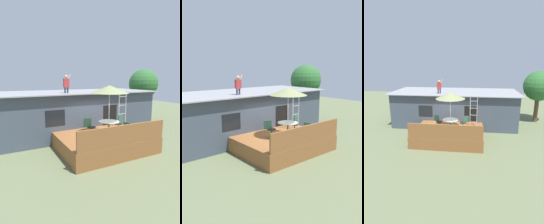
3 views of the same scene
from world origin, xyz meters
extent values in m
plane|color=#66704C|center=(0.00, 0.00, 0.00)|extent=(40.00, 40.00, 0.00)
cube|color=#424C5B|center=(0.00, 3.60, 1.39)|extent=(10.00, 4.00, 2.77)
cube|color=#99999E|center=(0.00, 3.60, 2.80)|extent=(10.50, 4.50, 0.06)
cube|color=black|center=(-2.09, 1.61, 1.55)|extent=(1.10, 0.03, 0.90)
cube|color=black|center=(1.43, 1.61, 1.05)|extent=(1.00, 0.03, 2.00)
cube|color=brown|center=(0.00, 0.00, 0.40)|extent=(4.62, 3.59, 0.80)
cube|color=brown|center=(0.00, -1.74, 1.25)|extent=(4.52, 0.08, 0.90)
cylinder|color=#33664C|center=(0.14, -0.28, 0.82)|extent=(0.48, 0.48, 0.03)
cylinder|color=#33664C|center=(0.14, -0.28, 1.17)|extent=(0.07, 0.07, 0.71)
cylinder|color=#999E93|center=(0.14, -0.28, 1.53)|extent=(1.04, 1.04, 0.03)
cylinder|color=silver|center=(0.14, -0.28, 2.00)|extent=(0.04, 0.04, 2.40)
cone|color=#8C9360|center=(0.14, -0.28, 3.15)|extent=(1.90, 1.90, 0.38)
cylinder|color=silver|center=(1.40, 0.62, 1.90)|extent=(0.04, 0.04, 2.20)
cylinder|color=silver|center=(1.88, 0.62, 1.90)|extent=(0.04, 0.04, 2.20)
cylinder|color=silver|center=(1.64, 0.62, 1.15)|extent=(0.48, 0.03, 0.03)
cylinder|color=silver|center=(1.64, 0.62, 1.65)|extent=(0.48, 0.03, 0.03)
cylinder|color=silver|center=(1.64, 0.62, 2.15)|extent=(0.48, 0.03, 0.03)
cylinder|color=silver|center=(1.64, 0.62, 2.65)|extent=(0.48, 0.03, 0.03)
cylinder|color=#33384C|center=(-1.22, 2.39, 3.00)|extent=(0.10, 0.10, 0.34)
cylinder|color=#33384C|center=(-1.06, 2.39, 3.00)|extent=(0.10, 0.10, 0.34)
cube|color=#B73333|center=(-1.14, 2.39, 3.42)|extent=(0.32, 0.20, 0.50)
sphere|color=tan|center=(-1.14, 2.39, 3.78)|extent=(0.20, 0.20, 0.20)
cylinder|color=tan|center=(-0.96, 2.39, 3.72)|extent=(0.26, 0.08, 0.44)
cylinder|color=#33664C|center=(-0.69, 0.05, 0.81)|extent=(0.40, 0.40, 0.02)
cylinder|color=#33664C|center=(-0.69, 0.05, 1.03)|extent=(0.06, 0.06, 0.44)
cylinder|color=black|center=(-0.69, 0.05, 1.26)|extent=(0.44, 0.44, 0.04)
cube|color=#33664C|center=(-0.88, 0.12, 1.50)|extent=(0.39, 0.18, 0.44)
cylinder|color=#33664C|center=(0.94, 0.02, 0.81)|extent=(0.40, 0.40, 0.02)
cylinder|color=#33664C|center=(0.94, 0.02, 1.03)|extent=(0.06, 0.06, 0.44)
cylinder|color=black|center=(0.94, 0.02, 1.26)|extent=(0.44, 0.44, 0.04)
cube|color=#33664C|center=(1.13, 0.09, 1.50)|extent=(0.39, 0.18, 0.44)
cylinder|color=#33664C|center=(0.32, -1.22, 0.81)|extent=(0.40, 0.40, 0.02)
cylinder|color=#33664C|center=(0.32, -1.22, 1.03)|extent=(0.06, 0.06, 0.44)
cylinder|color=black|center=(0.32, -1.22, 1.26)|extent=(0.44, 0.44, 0.04)
cube|color=#33664C|center=(0.36, -1.42, 1.50)|extent=(0.12, 0.40, 0.44)
cylinder|color=brown|center=(7.14, 4.86, 1.36)|extent=(0.36, 0.36, 2.72)
sphere|color=#2D662D|center=(7.14, 4.86, 3.24)|extent=(2.59, 2.59, 2.59)
camera|label=1|loc=(-4.75, -7.75, 3.61)|focal=28.99mm
camera|label=2|loc=(-8.04, -8.78, 4.35)|focal=37.72mm
camera|label=3|loc=(1.77, -11.59, 5.21)|focal=29.02mm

